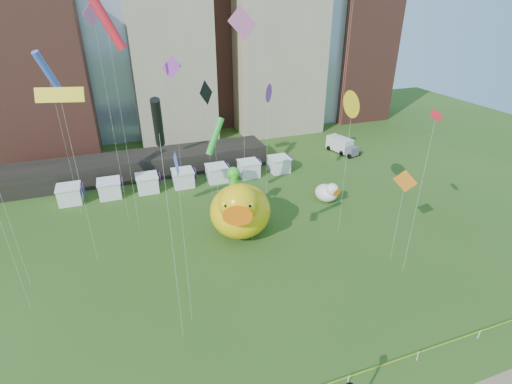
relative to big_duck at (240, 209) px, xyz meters
name	(u,v)px	position (x,y,z in m)	size (l,w,h in m)	color
skyline	(154,16)	(-2.55, 40.14, 18.10)	(101.00, 23.00, 68.00)	brown
pavilion	(143,165)	(-8.80, 21.08, -1.74)	(38.00, 6.00, 3.20)	black
vendor_tents	(183,179)	(-3.78, 15.08, -2.24)	(33.24, 2.80, 2.40)	white
big_duck	(240,209)	(0.00, 0.00, 0.00)	(9.31, 10.41, 7.28)	yellow
small_duck	(327,192)	(13.35, 3.79, -2.01)	(3.40, 4.06, 2.90)	white
seahorse_green	(234,181)	(0.51, 3.90, 1.61)	(1.83, 2.10, 6.79)	silver
seahorse_purple	(253,207)	(0.91, -1.63, 0.90)	(1.51, 1.76, 5.82)	silver
box_truck	(342,145)	(24.75, 19.05, -2.04)	(3.67, 6.32, 2.53)	silver
kite_2	(206,94)	(-0.49, 11.56, 10.34)	(2.16, 2.36, 15.43)	silver
kite_3	(215,136)	(-1.18, 5.14, 6.98)	(2.62, 1.34, 12.47)	silver
kite_4	(353,104)	(11.01, -3.12, 11.54)	(0.74, 2.65, 16.21)	silver
kite_5	(48,72)	(-17.43, 11.20, 14.03)	(2.37, 2.50, 19.66)	silver
kite_6	(405,182)	(13.20, -9.86, 5.57)	(2.04, 1.09, 10.19)	silver
kite_7	(172,70)	(-4.38, 12.00, 13.34)	(2.09, 1.81, 18.38)	silver
kite_8	(106,21)	(-10.84, 5.14, 19.13)	(3.23, 1.65, 25.12)	silver
kite_9	(94,20)	(-11.94, 7.72, 19.12)	(1.75, 1.89, 24.41)	silver
kite_10	(158,123)	(-8.93, -12.64, 14.33)	(0.80, 2.02, 19.38)	silver
kite_12	(60,96)	(-15.47, 0.30, 13.72)	(3.98, 1.50, 17.73)	silver
kite_13	(177,171)	(-7.91, -11.21, 10.44)	(0.11, 1.72, 15.20)	silver
kite_15	(268,93)	(5.10, 4.93, 11.39)	(1.36, 1.78, 15.76)	silver
kite_16	(436,118)	(13.26, -11.78, 12.23)	(0.91, 1.80, 16.11)	silver
kite_17	(243,27)	(2.52, 5.83, 18.31)	(3.38, 0.48, 23.71)	silver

